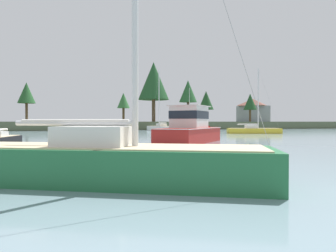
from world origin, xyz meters
The scene contains 13 objects.
far_shore_bank centered at (0.00, 84.95, 0.94)m, with size 199.57×47.65×1.89m, color #4C563D.
cruiser_red centered at (2.11, 21.27, 0.76)m, with size 9.00×9.54×5.95m.
sailboat_green centered at (-7.12, 5.03, 0.31)m, with size 9.94×6.61×14.48m.
sailboat_yellow centered at (18.80, 37.17, 0.24)m, with size 8.54×4.77×10.84m.
sailboat_white centered at (8.32, 54.73, 0.27)m, with size 3.88×8.88×13.19m.
mooring_buoy_red centered at (-6.58, 48.69, 0.07)m, with size 0.37×0.37×0.42m.
shore_tree_inland_a centered at (4.24, 78.07, 7.60)m, with size 3.45×3.45×7.96m.
shore_tree_inland_b centered at (9.60, 65.52, 11.59)m, with size 7.36×7.36×14.27m.
shore_tree_center_left centered at (17.59, 63.31, 9.13)m, with size 4.28×4.28×9.95m.
shore_tree_far_left centered at (32.72, 86.42, 8.90)m, with size 4.99×4.99×10.10m.
shore_tree_left_mid centered at (40.16, 71.99, 7.61)m, with size 3.82×3.82×8.14m.
shore_tree_left centered at (-20.91, 83.44, 9.50)m, with size 4.55×4.55×10.50m.
cottage_eastern centered at (47.97, 82.63, 5.81)m, with size 8.69×8.37×7.59m.
Camera 1 is at (-8.09, -4.22, 1.86)m, focal length 32.02 mm.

